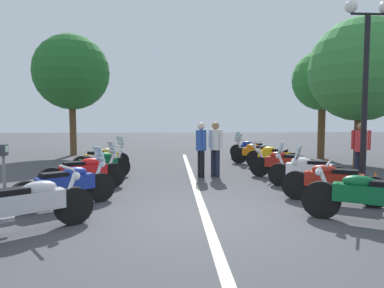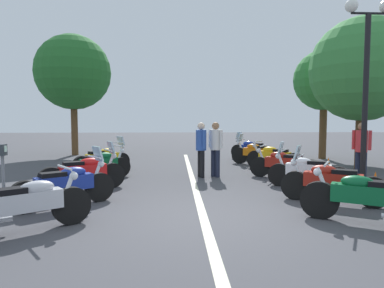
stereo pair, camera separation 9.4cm
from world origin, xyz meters
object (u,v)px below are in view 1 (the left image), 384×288
object	(u,v)px
motorcycle_right_row_0	(369,197)
street_lamp_twin_globe	(366,61)
motorcycle_right_row_1	(332,181)
motorcycle_right_row_2	(307,171)
motorcycle_right_row_4	(273,157)
motorcycle_right_row_6	(251,149)
bystander_3	(201,145)
roadside_tree_1	(72,72)
motorcycle_left_row_0	(29,204)
roadside_tree_0	(323,81)
traffic_cone_2	(328,167)
motorcycle_left_row_1	(67,184)
bystander_2	(215,145)
roadside_tree_2	(361,70)
motorcycle_right_row_3	(284,164)
bystander_1	(361,146)
parking_meter	(4,165)
motorcycle_left_row_3	(100,165)
traffic_cone_0	(375,185)
motorcycle_left_row_2	(85,172)
motorcycle_right_row_5	(256,153)
motorcycle_left_row_4	(103,159)

from	to	relation	value
motorcycle_right_row_0	street_lamp_twin_globe	xyz separation A→B (m)	(3.10, -1.69, 2.82)
motorcycle_right_row_1	motorcycle_right_row_2	distance (m)	1.56
motorcycle_right_row_4	motorcycle_right_row_2	bearing A→B (deg)	128.78
motorcycle_right_row_4	motorcycle_right_row_6	distance (m)	3.00
motorcycle_right_row_0	bystander_3	size ratio (longest dim) A/B	1.17
roadside_tree_1	bystander_3	bearing A→B (deg)	-139.42
motorcycle_left_row_0	motorcycle_right_row_1	world-z (taller)	motorcycle_right_row_1
roadside_tree_0	traffic_cone_2	bearing A→B (deg)	157.91
motorcycle_left_row_1	motorcycle_right_row_6	distance (m)	9.50
motorcycle_left_row_1	bystander_2	size ratio (longest dim) A/B	1.05
roadside_tree_2	motorcycle_right_row_3	bearing A→B (deg)	117.70
bystander_1	parking_meter	bearing A→B (deg)	-27.69
motorcycle_right_row_4	bystander_2	world-z (taller)	bystander_2
motorcycle_left_row_3	traffic_cone_0	bearing A→B (deg)	-61.24
motorcycle_right_row_3	street_lamp_twin_globe	xyz separation A→B (m)	(-1.33, -1.66, 2.84)
motorcycle_left_row_2	motorcycle_right_row_5	world-z (taller)	motorcycle_right_row_5
roadside_tree_1	motorcycle_right_row_2	bearing A→B (deg)	-135.59
motorcycle_right_row_6	bystander_3	bearing A→B (deg)	97.46
motorcycle_left_row_0	motorcycle_right_row_2	size ratio (longest dim) A/B	0.93
motorcycle_left_row_2	traffic_cone_2	world-z (taller)	motorcycle_left_row_2
street_lamp_twin_globe	traffic_cone_0	world-z (taller)	street_lamp_twin_globe
motorcycle_left_row_4	motorcycle_right_row_1	size ratio (longest dim) A/B	0.87
motorcycle_left_row_2	traffic_cone_2	size ratio (longest dim) A/B	3.15
motorcycle_right_row_1	bystander_3	distance (m)	4.21
motorcycle_left_row_3	motorcycle_right_row_6	distance (m)	7.24
motorcycle_right_row_1	motorcycle_right_row_3	bearing A→B (deg)	-58.29
motorcycle_right_row_4	motorcycle_right_row_6	bearing A→B (deg)	-47.87
motorcycle_right_row_2	motorcycle_right_row_6	xyz separation A→B (m)	(6.14, 0.03, 0.01)
motorcycle_left_row_1	roadside_tree_1	xyz separation A→B (m)	(10.11, 2.79, 3.60)
motorcycle_right_row_1	roadside_tree_2	size ratio (longest dim) A/B	0.36
motorcycle_left_row_1	traffic_cone_2	size ratio (longest dim) A/B	2.87
motorcycle_left_row_4	traffic_cone_2	distance (m)	7.27
motorcycle_right_row_2	motorcycle_right_row_4	size ratio (longest dim) A/B	1.10
street_lamp_twin_globe	roadside_tree_2	world-z (taller)	roadside_tree_2
parking_meter	motorcycle_left_row_2	bearing A→B (deg)	56.48
motorcycle_right_row_2	bystander_1	world-z (taller)	bystander_1
motorcycle_left_row_4	bystander_2	world-z (taller)	bystander_2
roadside_tree_2	roadside_tree_0	bearing A→B (deg)	-1.83
motorcycle_left_row_1	motorcycle_right_row_5	distance (m)	8.14
parking_meter	traffic_cone_0	xyz separation A→B (m)	(0.55, -7.83, -0.61)
motorcycle_right_row_6	traffic_cone_0	bearing A→B (deg)	136.69
motorcycle_left_row_2	motorcycle_left_row_4	bearing A→B (deg)	64.46
motorcycle_left_row_2	motorcycle_right_row_3	size ratio (longest dim) A/B	1.02
motorcycle_right_row_1	traffic_cone_0	distance (m)	1.27
motorcycle_right_row_6	roadside_tree_0	xyz separation A→B (m)	(0.26, -3.29, 3.03)
motorcycle_left_row_3	bystander_3	world-z (taller)	bystander_3
traffic_cone_2	roadside_tree_1	bearing A→B (deg)	54.62
motorcycle_right_row_3	bystander_2	xyz separation A→B (m)	(0.42, 2.02, 0.54)
bystander_1	motorcycle_left_row_2	bearing A→B (deg)	-37.68
motorcycle_left_row_0	motorcycle_right_row_3	distance (m)	7.20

